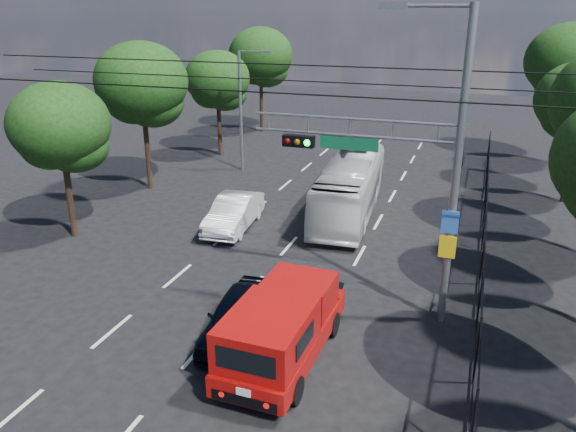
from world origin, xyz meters
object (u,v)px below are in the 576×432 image
at_px(white_van, 234,213).
at_px(signal_mast, 415,157).
at_px(red_pickup, 283,326).
at_px(white_bus, 350,187).
at_px(navy_hatchback, 240,316).

bearing_deg(white_van, signal_mast, -36.69).
bearing_deg(signal_mast, red_pickup, -127.05).
bearing_deg(white_bus, navy_hatchback, -97.17).
bearing_deg(white_bus, white_van, -145.17).
height_order(red_pickup, white_bus, white_bus).
bearing_deg(navy_hatchback, red_pickup, -30.13).
xyz_separation_m(signal_mast, red_pickup, (-2.79, -3.69, -4.13)).
distance_m(signal_mast, navy_hatchback, 6.98).
bearing_deg(white_van, navy_hatchback, -69.35).
xyz_separation_m(signal_mast, white_van, (-8.28, 5.11, -4.51)).
height_order(signal_mast, white_van, signal_mast).
bearing_deg(signal_mast, navy_hatchback, -146.29).
relative_size(navy_hatchback, white_bus, 0.44).
height_order(navy_hatchback, white_bus, white_bus).
distance_m(signal_mast, white_bus, 10.31).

